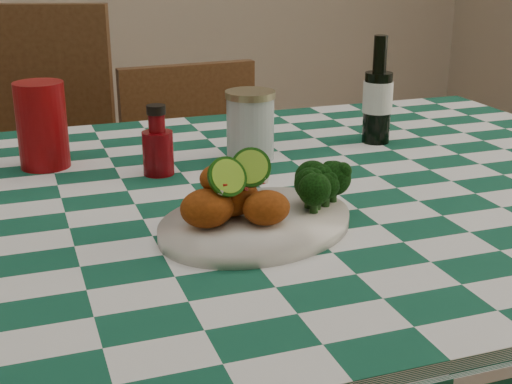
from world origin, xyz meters
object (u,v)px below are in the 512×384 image
object	(u,v)px
plate	(256,224)
red_tumbler	(42,125)
wooden_chair_left	(11,224)
wooden_chair_right	(212,230)
fried_chicken_pile	(241,190)
ketchup_bottle	(157,140)
beer_bottle	(378,90)
mason_jar	(250,125)

from	to	relation	value
plate	red_tumbler	distance (m)	0.47
wooden_chair_left	wooden_chair_right	xyz separation A→B (m)	(0.51, -0.01, -0.08)
fried_chicken_pile	wooden_chair_left	world-z (taller)	wooden_chair_left
red_tumbler	ketchup_bottle	distance (m)	0.21
plate	wooden_chair_left	bearing A→B (deg)	110.66
beer_bottle	wooden_chair_left	distance (m)	0.95
plate	wooden_chair_right	xyz separation A→B (m)	(0.18, 0.87, -0.37)
wooden_chair_right	fried_chicken_pile	bearing A→B (deg)	-107.10
fried_chicken_pile	red_tumbler	bearing A→B (deg)	120.09
ketchup_bottle	mason_jar	size ratio (longest dim) A/B	0.96
plate	fried_chicken_pile	world-z (taller)	fried_chicken_pile
mason_jar	wooden_chair_right	size ratio (longest dim) A/B	0.15
fried_chicken_pile	wooden_chair_right	size ratio (longest dim) A/B	0.16
plate	wooden_chair_right	world-z (taller)	wooden_chair_right
red_tumbler	wooden_chair_right	world-z (taller)	red_tumbler
red_tumbler	ketchup_bottle	world-z (taller)	red_tumbler
plate	ketchup_bottle	bearing A→B (deg)	104.19
beer_bottle	wooden_chair_right	world-z (taller)	beer_bottle
mason_jar	wooden_chair_left	size ratio (longest dim) A/B	0.12
ketchup_bottle	wooden_chair_left	distance (m)	0.72
mason_jar	wooden_chair_right	distance (m)	0.69
mason_jar	wooden_chair_left	xyz separation A→B (m)	(-0.43, 0.55, -0.34)
red_tumbler	beer_bottle	distance (m)	0.63
plate	mason_jar	size ratio (longest dim) A/B	2.33
fried_chicken_pile	wooden_chair_left	bearing A→B (deg)	109.39
mason_jar	beer_bottle	bearing A→B (deg)	4.91
ketchup_bottle	wooden_chair_left	bearing A→B (deg)	113.68
ketchup_bottle	wooden_chair_right	size ratio (longest dim) A/B	0.14
plate	beer_bottle	world-z (taller)	beer_bottle
mason_jar	plate	bearing A→B (deg)	-107.69
plate	ketchup_bottle	distance (m)	0.30
wooden_chair_right	red_tumbler	bearing A→B (deg)	-136.51
mason_jar	wooden_chair_right	xyz separation A→B (m)	(0.08, 0.54, -0.43)
mason_jar	fried_chicken_pile	bearing A→B (deg)	-111.11
fried_chicken_pile	red_tumbler	size ratio (longest dim) A/B	0.90
red_tumbler	mason_jar	size ratio (longest dim) A/B	1.21
wooden_chair_right	wooden_chair_left	bearing A→B (deg)	175.32
fried_chicken_pile	wooden_chair_right	world-z (taller)	fried_chicken_pile
mason_jar	red_tumbler	bearing A→B (deg)	168.78
ketchup_bottle	beer_bottle	distance (m)	0.45
red_tumbler	wooden_chair_left	distance (m)	0.60
mason_jar	beer_bottle	world-z (taller)	beer_bottle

